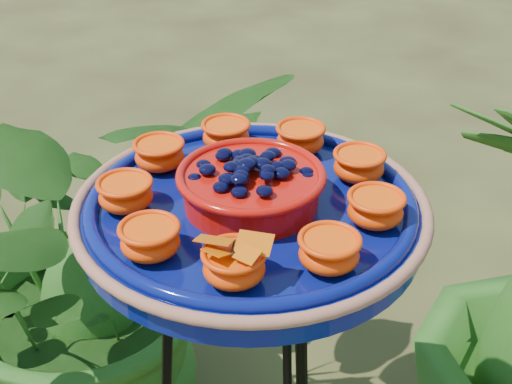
# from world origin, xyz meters

# --- Properties ---
(feeder_dish) EXTENTS (0.63, 0.63, 0.12)m
(feeder_dish) POSITION_xyz_m (0.07, 0.14, 1.03)
(feeder_dish) COLOR #07105A
(feeder_dish) RESTS_ON tripod_stand
(shrub_back_left) EXTENTS (1.21, 1.22, 1.02)m
(shrub_back_left) POSITION_xyz_m (-0.41, 0.65, 0.51)
(shrub_back_left) COLOR #275115
(shrub_back_left) RESTS_ON ground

